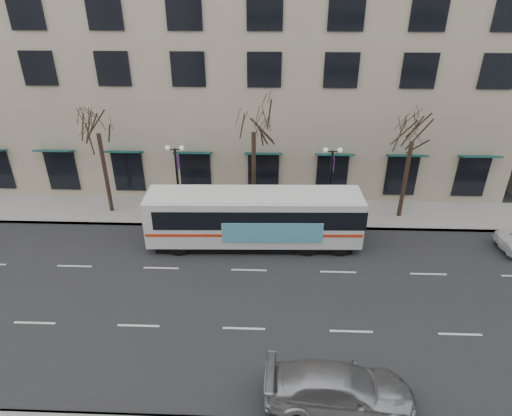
{
  "coord_description": "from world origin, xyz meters",
  "views": [
    {
      "loc": [
        1.13,
        -17.31,
        14.39
      ],
      "look_at": [
        0.4,
        2.25,
        4.0
      ],
      "focal_mm": 30.0,
      "sensor_mm": 36.0,
      "label": 1
    }
  ],
  "objects_px": {
    "tree_far_left": "(96,119)",
    "silver_car": "(340,389)",
    "lamp_post_right": "(330,181)",
    "city_bus": "(256,217)",
    "tree_far_mid": "(254,117)",
    "tree_far_right": "(415,127)",
    "lamp_post_left": "(178,178)"
  },
  "relations": [
    {
      "from": "lamp_post_right",
      "to": "silver_car",
      "type": "height_order",
      "value": "lamp_post_right"
    },
    {
      "from": "tree_far_mid",
      "to": "silver_car",
      "type": "distance_m",
      "value": 16.64
    },
    {
      "from": "tree_far_left",
      "to": "lamp_post_right",
      "type": "bearing_deg",
      "value": -2.29
    },
    {
      "from": "lamp_post_right",
      "to": "tree_far_mid",
      "type": "bearing_deg",
      "value": 173.17
    },
    {
      "from": "lamp_post_right",
      "to": "city_bus",
      "type": "height_order",
      "value": "lamp_post_right"
    },
    {
      "from": "tree_far_right",
      "to": "silver_car",
      "type": "relative_size",
      "value": 1.42
    },
    {
      "from": "city_bus",
      "to": "lamp_post_right",
      "type": "bearing_deg",
      "value": 31.76
    },
    {
      "from": "tree_far_left",
      "to": "city_bus",
      "type": "bearing_deg",
      "value": -20.05
    },
    {
      "from": "lamp_post_left",
      "to": "city_bus",
      "type": "xyz_separation_m",
      "value": [
        5.26,
        -3.15,
        -1.05
      ]
    },
    {
      "from": "lamp_post_right",
      "to": "city_bus",
      "type": "relative_size",
      "value": 0.41
    },
    {
      "from": "tree_far_left",
      "to": "lamp_post_right",
      "type": "distance_m",
      "value": 15.48
    },
    {
      "from": "lamp_post_right",
      "to": "city_bus",
      "type": "distance_m",
      "value": 5.79
    },
    {
      "from": "tree_far_left",
      "to": "tree_far_mid",
      "type": "relative_size",
      "value": 0.98
    },
    {
      "from": "tree_far_mid",
      "to": "tree_far_right",
      "type": "distance_m",
      "value": 10.01
    },
    {
      "from": "lamp_post_right",
      "to": "silver_car",
      "type": "distance_m",
      "value": 14.6
    },
    {
      "from": "tree_far_mid",
      "to": "lamp_post_right",
      "type": "xyz_separation_m",
      "value": [
        5.01,
        -0.6,
        -3.96
      ]
    },
    {
      "from": "tree_far_left",
      "to": "silver_car",
      "type": "height_order",
      "value": "tree_far_left"
    },
    {
      "from": "tree_far_right",
      "to": "silver_car",
      "type": "height_order",
      "value": "tree_far_right"
    },
    {
      "from": "tree_far_mid",
      "to": "tree_far_left",
      "type": "bearing_deg",
      "value": -180.0
    },
    {
      "from": "tree_far_mid",
      "to": "silver_car",
      "type": "height_order",
      "value": "tree_far_mid"
    },
    {
      "from": "silver_car",
      "to": "tree_far_mid",
      "type": "bearing_deg",
      "value": 17.07
    },
    {
      "from": "lamp_post_left",
      "to": "tree_far_left",
      "type": "bearing_deg",
      "value": 173.17
    },
    {
      "from": "tree_far_right",
      "to": "lamp_post_right",
      "type": "relative_size",
      "value": 1.55
    },
    {
      "from": "lamp_post_left",
      "to": "silver_car",
      "type": "relative_size",
      "value": 0.92
    },
    {
      "from": "lamp_post_left",
      "to": "silver_car",
      "type": "xyz_separation_m",
      "value": [
        8.87,
        -14.4,
        -2.12
      ]
    },
    {
      "from": "tree_far_mid",
      "to": "silver_car",
      "type": "bearing_deg",
      "value": -75.51
    },
    {
      "from": "tree_far_right",
      "to": "lamp_post_left",
      "type": "distance_m",
      "value": 15.4
    },
    {
      "from": "lamp_post_left",
      "to": "city_bus",
      "type": "bearing_deg",
      "value": -30.89
    },
    {
      "from": "lamp_post_right",
      "to": "city_bus",
      "type": "xyz_separation_m",
      "value": [
        -4.74,
        -3.15,
        -1.05
      ]
    },
    {
      "from": "tree_far_left",
      "to": "silver_car",
      "type": "xyz_separation_m",
      "value": [
        13.88,
        -15.0,
        -5.88
      ]
    },
    {
      "from": "tree_far_right",
      "to": "silver_car",
      "type": "distance_m",
      "value": 17.14
    },
    {
      "from": "city_bus",
      "to": "tree_far_left",
      "type": "bearing_deg",
      "value": 158.12
    }
  ]
}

